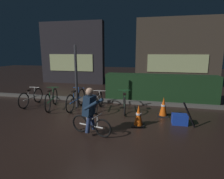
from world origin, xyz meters
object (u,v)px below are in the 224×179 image
(blue_crate, at_px, (180,119))
(parked_bike_left_mid, at_px, (52,99))
(traffic_cone_far, at_px, (163,107))
(parked_bike_center_right, at_px, (98,102))
(parked_bike_leftmost, at_px, (31,97))
(parked_bike_right_mid, at_px, (124,102))
(street_post, at_px, (76,77))
(traffic_cone_near, at_px, (139,116))
(cyclist, at_px, (90,111))
(closed_umbrella, at_px, (189,115))
(parked_bike_center_left, at_px, (76,100))

(blue_crate, bearing_deg, parked_bike_left_mid, 172.45)
(parked_bike_left_mid, distance_m, traffic_cone_far, 4.13)
(parked_bike_center_right, bearing_deg, traffic_cone_far, -99.29)
(parked_bike_left_mid, bearing_deg, parked_bike_leftmost, 65.22)
(parked_bike_leftmost, distance_m, parked_bike_right_mid, 3.77)
(traffic_cone_far, height_order, blue_crate, traffic_cone_far)
(parked_bike_center_right, bearing_deg, street_post, 74.23)
(traffic_cone_near, bearing_deg, cyclist, -144.66)
(cyclist, bearing_deg, closed_umbrella, 34.74)
(parked_bike_leftmost, height_order, traffic_cone_near, parked_bike_leftmost)
(parked_bike_leftmost, height_order, traffic_cone_far, parked_bike_leftmost)
(parked_bike_center_right, distance_m, traffic_cone_far, 2.31)
(traffic_cone_far, bearing_deg, closed_umbrella, -53.05)
(parked_bike_center_left, relative_size, parked_bike_right_mid, 1.05)
(street_post, height_order, parked_bike_right_mid, street_post)
(traffic_cone_near, distance_m, cyclist, 1.47)
(parked_bike_left_mid, bearing_deg, traffic_cone_far, -104.93)
(blue_crate, height_order, cyclist, cyclist)
(street_post, relative_size, parked_bike_center_left, 1.43)
(parked_bike_left_mid, distance_m, traffic_cone_near, 3.53)
(street_post, xyz_separation_m, parked_bike_leftmost, (-1.92, -0.12, -0.87))
(parked_bike_left_mid, bearing_deg, blue_crate, -112.78)
(parked_bike_leftmost, distance_m, parked_bike_center_right, 2.82)
(closed_umbrella, bearing_deg, parked_bike_leftmost, -33.49)
(parked_bike_right_mid, relative_size, traffic_cone_far, 2.43)
(parked_bike_center_right, distance_m, traffic_cone_near, 1.95)
(parked_bike_center_right, distance_m, closed_umbrella, 3.13)
(street_post, height_order, traffic_cone_near, street_post)
(parked_bike_leftmost, bearing_deg, parked_bike_center_left, -90.53)
(traffic_cone_near, xyz_separation_m, blue_crate, (1.19, 0.40, -0.16))
(parked_bike_center_left, bearing_deg, parked_bike_right_mid, -85.80)
(parked_bike_center_left, distance_m, blue_crate, 3.71)
(street_post, relative_size, traffic_cone_far, 3.66)
(blue_crate, bearing_deg, cyclist, -152.45)
(parked_bike_left_mid, height_order, traffic_cone_near, parked_bike_left_mid)
(parked_bike_center_left, bearing_deg, traffic_cone_far, -91.03)
(street_post, bearing_deg, parked_bike_center_right, -9.50)
(parked_bike_left_mid, bearing_deg, parked_bike_center_left, -96.88)
(traffic_cone_near, distance_m, traffic_cone_far, 1.27)
(traffic_cone_near, xyz_separation_m, cyclist, (-1.17, -0.83, 0.32))
(closed_umbrella, bearing_deg, cyclist, -2.58)
(parked_bike_right_mid, xyz_separation_m, closed_umbrella, (2.02, -1.09, 0.05))
(parked_bike_center_left, bearing_deg, traffic_cone_near, -114.04)
(parked_bike_leftmost, distance_m, parked_bike_left_mid, 1.02)
(traffic_cone_near, xyz_separation_m, closed_umbrella, (1.40, 0.15, 0.08))
(parked_bike_center_left, relative_size, parked_bike_center_right, 1.11)
(blue_crate, xyz_separation_m, cyclist, (-2.36, -1.23, 0.48))
(traffic_cone_near, height_order, cyclist, cyclist)
(traffic_cone_far, xyz_separation_m, blue_crate, (0.45, -0.63, -0.16))
(parked_bike_center_right, relative_size, traffic_cone_far, 2.30)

